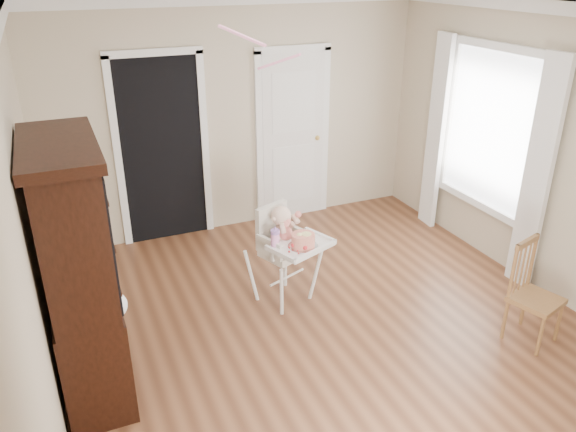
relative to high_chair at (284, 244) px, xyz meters
name	(u,v)px	position (x,y,z in m)	size (l,w,h in m)	color
floor	(333,332)	(0.19, -0.66, -0.60)	(5.00, 5.00, 0.00)	#57321E
ceiling	(345,10)	(0.19, -0.66, 2.10)	(5.00, 5.00, 0.00)	white
wall_back	(237,117)	(0.19, 1.84, 0.75)	(4.50, 4.50, 0.00)	#C1B196
wall_left	(30,243)	(-2.06, -0.66, 0.75)	(5.00, 5.00, 0.00)	#C1B196
wall_right	(551,156)	(2.44, -0.66, 0.75)	(5.00, 5.00, 0.00)	#C1B196
crown_molding	(345,20)	(0.19, -0.66, 2.04)	(4.50, 5.00, 0.12)	white
doorway	(162,147)	(-0.71, 1.82, 0.51)	(1.06, 0.05, 2.22)	black
closet_door	(293,138)	(0.89, 1.81, 0.42)	(0.96, 0.09, 2.13)	white
window_right	(485,140)	(2.37, 0.14, 0.69)	(0.13, 1.84, 2.30)	white
high_chair	(284,244)	(0.00, 0.00, 0.00)	(0.76, 0.84, 0.98)	white
baby	(282,229)	(-0.01, 0.02, 0.15)	(0.33, 0.24, 0.45)	beige
cake	(303,240)	(0.09, -0.24, 0.14)	(0.27, 0.27, 0.13)	silver
sippy_cup	(275,237)	(-0.14, -0.13, 0.16)	(0.08, 0.08, 0.20)	#F495D0
china_cabinet	(80,274)	(-1.80, -0.52, 0.38)	(0.52, 1.16, 1.96)	black
dining_chair	(533,296)	(1.71, -1.40, -0.18)	(0.46, 0.46, 0.91)	brown
streamer	(242,36)	(-0.22, 0.36, 1.84)	(0.03, 0.50, 0.02)	pink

